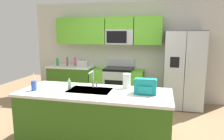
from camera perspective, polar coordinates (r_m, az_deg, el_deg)
ground_plane at (r=4.01m, az=-2.00°, el=-16.44°), size 9.00×9.00×0.00m
kitchen_wall_unit at (r=5.66m, az=2.21°, el=6.80°), size 5.20×0.43×2.60m
back_counter at (r=5.94m, az=-10.90°, el=-3.18°), size 1.23×0.63×0.90m
range_oven at (r=5.55m, az=1.46°, el=-4.03°), size 1.36×0.61×1.10m
refrigerator at (r=5.28m, az=18.80°, el=0.07°), size 0.90×0.76×1.85m
island_counter at (r=3.41m, az=-4.65°, el=-13.00°), size 2.34×0.93×0.90m
toaster at (r=5.66m, az=-7.93°, el=1.80°), size 0.28×0.16×0.18m
pepper_mill at (r=5.89m, az=-12.08°, el=2.29°), size 0.05×0.05×0.24m
bottle_pink at (r=5.85m, az=-10.03°, el=2.31°), size 0.06×0.06×0.24m
bottle_green at (r=6.00m, az=-14.65°, el=2.17°), size 0.07×0.07×0.21m
sink_faucet at (r=3.43m, az=-5.29°, el=-2.12°), size 0.09×0.21×0.28m
drink_cup_blue at (r=3.50m, az=-20.47°, el=-4.01°), size 0.08×0.08×0.27m
soap_dispenser at (r=3.45m, az=-11.53°, el=-3.91°), size 0.06×0.06×0.17m
paper_towel_roll at (r=3.42m, az=4.01°, el=-2.97°), size 0.12×0.12×0.24m
backpack at (r=3.13m, az=9.09°, el=-4.31°), size 0.32×0.22×0.23m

